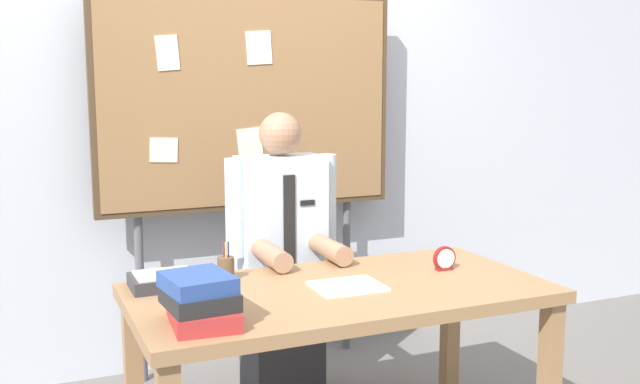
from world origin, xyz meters
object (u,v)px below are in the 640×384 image
object	(u,v)px
book_stack	(200,301)
open_notebook	(348,286)
bulletin_board	(249,106)
paper_tray	(164,280)
desk	(340,309)
pen_holder	(226,268)
desk_clock	(444,259)
person	(282,271)

from	to	relation	value
book_stack	open_notebook	bearing A→B (deg)	16.85
bulletin_board	paper_tray	size ratio (longest dim) A/B	7.73
desk	open_notebook	world-z (taller)	open_notebook
bulletin_board	paper_tray	bearing A→B (deg)	-126.36
pen_holder	desk_clock	bearing A→B (deg)	-13.47
desk	bulletin_board	bearing A→B (deg)	90.02
bulletin_board	desk_clock	size ratio (longest dim) A/B	19.62
pen_holder	open_notebook	bearing A→B (deg)	-36.26
desk	open_notebook	xyz separation A→B (m)	(0.02, -0.02, 0.09)
bulletin_board	paper_tray	world-z (taller)	bulletin_board
bulletin_board	book_stack	bearing A→B (deg)	-114.40
desk_clock	pen_holder	bearing A→B (deg)	166.53
desk	book_stack	xyz separation A→B (m)	(-0.61, -0.21, 0.17)
book_stack	desk_clock	distance (m)	1.16
bulletin_board	desk	bearing A→B (deg)	-89.98
desk	desk_clock	distance (m)	0.54
person	pen_holder	size ratio (longest dim) A/B	8.79
book_stack	desk	bearing A→B (deg)	19.12
bulletin_board	paper_tray	distance (m)	1.25
open_notebook	bulletin_board	bearing A→B (deg)	91.13
pen_holder	paper_tray	distance (m)	0.25
desk	paper_tray	bearing A→B (deg)	156.79
open_notebook	pen_holder	xyz separation A→B (m)	(-0.41, 0.30, 0.04)
paper_tray	open_notebook	bearing A→B (deg)	-23.97
open_notebook	paper_tray	distance (m)	0.72
desk	pen_holder	bearing A→B (deg)	144.10
desk	person	bearing A→B (deg)	90.00
bulletin_board	book_stack	size ratio (longest dim) A/B	6.59
pen_holder	book_stack	bearing A→B (deg)	-114.94
desk_clock	bulletin_board	bearing A→B (deg)	115.88
book_stack	paper_tray	bearing A→B (deg)	92.85
book_stack	desk_clock	bearing A→B (deg)	13.56
book_stack	open_notebook	distance (m)	0.67
open_notebook	person	bearing A→B (deg)	91.89
book_stack	open_notebook	world-z (taller)	book_stack
bulletin_board	book_stack	world-z (taller)	bulletin_board
desk_clock	person	bearing A→B (deg)	131.16
book_stack	pen_holder	distance (m)	0.54
desk	pen_holder	xyz separation A→B (m)	(-0.38, 0.28, 0.14)
paper_tray	person	bearing A→B (deg)	31.17
person	desk_clock	size ratio (longest dim) A/B	13.73
pen_holder	paper_tray	bearing A→B (deg)	-178.81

